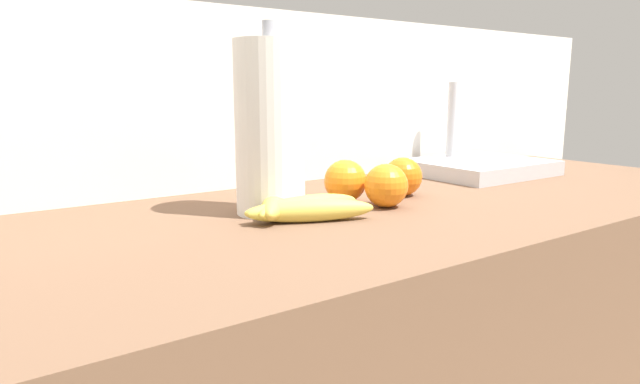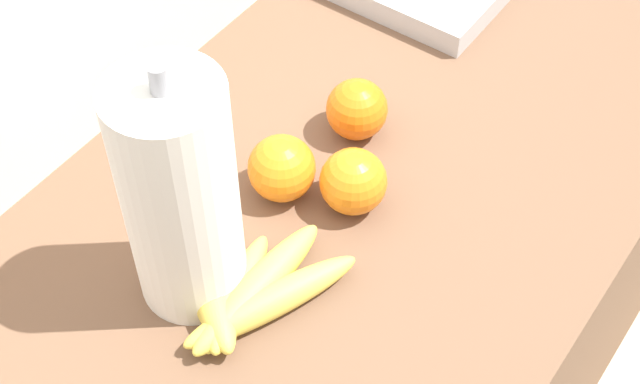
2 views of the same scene
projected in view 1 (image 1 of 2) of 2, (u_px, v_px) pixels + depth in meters
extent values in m
cube|color=silver|center=(307.00, 281.00, 1.37)|extent=(2.13, 0.06, 1.30)
ellipsoid|color=#DDC44C|center=(310.00, 211.00, 0.88)|extent=(0.21, 0.12, 0.04)
ellipsoid|color=#D9CA4C|center=(305.00, 207.00, 0.90)|extent=(0.21, 0.04, 0.04)
ellipsoid|color=#D6CA4C|center=(291.00, 209.00, 0.91)|extent=(0.17, 0.08, 0.03)
ellipsoid|color=#E1CC4C|center=(284.00, 205.00, 0.92)|extent=(0.16, 0.13, 0.04)
ellipsoid|color=#E5C54C|center=(275.00, 204.00, 0.92)|extent=(0.14, 0.17, 0.04)
sphere|color=orange|center=(345.00, 181.00, 1.04)|extent=(0.08, 0.08, 0.08)
sphere|color=orange|center=(403.00, 177.00, 1.10)|extent=(0.08, 0.08, 0.08)
sphere|color=orange|center=(386.00, 186.00, 0.99)|extent=(0.08, 0.08, 0.08)
cylinder|color=white|center=(270.00, 128.00, 0.92)|extent=(0.12, 0.12, 0.30)
cylinder|color=gray|center=(270.00, 120.00, 0.92)|extent=(0.02, 0.02, 0.33)
cube|color=#B7BABF|center=(478.00, 167.00, 1.39)|extent=(0.33, 0.27, 0.04)
cylinder|color=#B2B2B7|center=(452.00, 120.00, 1.44)|extent=(0.02, 0.02, 0.20)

